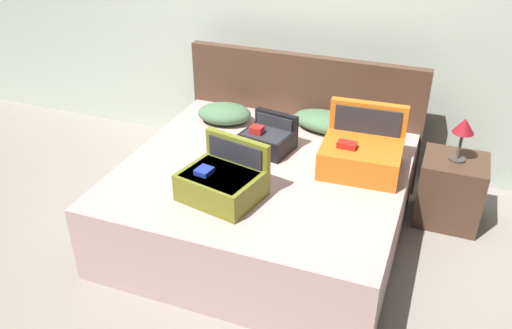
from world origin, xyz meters
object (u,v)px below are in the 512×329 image
at_px(hard_case_large, 362,152).
at_px(pillow_near_headboard, 224,113).
at_px(pillow_center_head, 326,122).
at_px(hard_case_medium, 222,181).
at_px(nightstand, 450,190).
at_px(hard_case_small, 268,138).
at_px(table_lamp, 464,129).
at_px(bed, 263,201).

relative_size(hard_case_large, pillow_near_headboard, 1.29).
bearing_deg(pillow_near_headboard, hard_case_large, -16.39).
bearing_deg(hard_case_large, pillow_center_head, 124.27).
xyz_separation_m(hard_case_medium, nightstand, (1.32, 1.03, -0.39)).
relative_size(pillow_near_headboard, pillow_center_head, 0.80).
xyz_separation_m(hard_case_large, hard_case_medium, (-0.72, -0.63, -0.01)).
relative_size(hard_case_small, nightstand, 0.75).
relative_size(hard_case_large, pillow_center_head, 1.03).
distance_m(hard_case_small, table_lamp, 1.32).
height_order(hard_case_medium, nightstand, hard_case_medium).
relative_size(hard_case_large, hard_case_small, 1.42).
relative_size(hard_case_medium, nightstand, 1.04).
distance_m(bed, hard_case_small, 0.44).
distance_m(hard_case_large, hard_case_small, 0.67).
bearing_deg(nightstand, hard_case_large, -146.26).
bearing_deg(bed, nightstand, 27.48).
xyz_separation_m(hard_case_large, pillow_center_head, (-0.36, 0.47, -0.05)).
height_order(hard_case_large, pillow_center_head, hard_case_large).
bearing_deg(nightstand, pillow_near_headboard, -177.74).
distance_m(hard_case_large, table_lamp, 0.73).
bearing_deg(pillow_center_head, hard_case_medium, -107.94).
bearing_deg(pillow_near_headboard, table_lamp, 2.26).
bearing_deg(nightstand, pillow_center_head, 175.62).
distance_m(pillow_center_head, nightstand, 1.02).
xyz_separation_m(pillow_near_headboard, pillow_center_head, (0.77, 0.14, -0.00)).
bearing_deg(hard_case_small, nightstand, 26.73).
xyz_separation_m(pillow_center_head, table_lamp, (0.96, -0.07, 0.14)).
height_order(hard_case_medium, pillow_center_head, hard_case_medium).
bearing_deg(hard_case_medium, pillow_center_head, 84.36).
distance_m(bed, table_lamp, 1.44).
height_order(hard_case_small, nightstand, hard_case_small).
relative_size(pillow_near_headboard, nightstand, 0.82).
xyz_separation_m(hard_case_medium, pillow_center_head, (0.36, 1.11, -0.04)).
distance_m(hard_case_large, pillow_near_headboard, 1.18).
xyz_separation_m(bed, nightstand, (1.20, 0.63, -0.01)).
height_order(bed, pillow_center_head, pillow_center_head).
bearing_deg(hard_case_large, pillow_near_headboard, 160.80).
xyz_separation_m(bed, hard_case_large, (0.61, 0.23, 0.39)).
bearing_deg(table_lamp, hard_case_small, -163.75).
bearing_deg(hard_case_large, hard_case_small, 174.40).
relative_size(pillow_center_head, table_lamp, 1.64).
bearing_deg(table_lamp, nightstand, 0.00).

